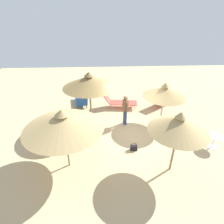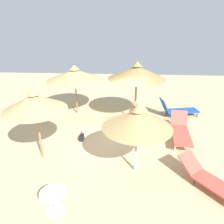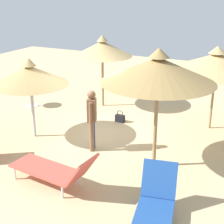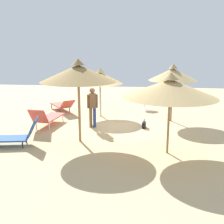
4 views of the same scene
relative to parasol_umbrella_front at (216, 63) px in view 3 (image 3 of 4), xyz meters
The scene contains 10 objects.
ground 4.17m from the parasol_umbrella_front, 37.30° to the left, with size 24.00×24.00×0.10m, color tan.
parasol_umbrella_front is the anchor object (origin of this frame).
parasol_umbrella_center 5.42m from the parasol_umbrella_front, 32.78° to the left, with size 2.17×2.17×2.35m.
parasol_umbrella_far_left 4.04m from the parasol_umbrella_front, ahead, with size 2.13×2.13×2.61m.
parasol_umbrella_near_right 3.16m from the parasol_umbrella_front, 75.78° to the left, with size 2.64×2.64×2.94m.
lounge_chair_edge 5.52m from the parasol_umbrella_front, 89.99° to the left, with size 1.08×2.12×0.96m.
lounge_chair_far_right 5.70m from the parasol_umbrella_front, 63.61° to the left, with size 2.15×0.90×0.93m.
person_standing_back 4.07m from the parasol_umbrella_front, 48.67° to the left, with size 0.30×0.43×1.69m.
handbag 3.47m from the parasol_umbrella_front, 15.82° to the left, with size 0.32×0.17×0.40m.
side_table_round 6.63m from the parasol_umbrella_front, ahead, with size 0.68×0.68×0.62m.
Camera 3 is at (-4.43, 8.04, 4.21)m, focal length 54.39 mm.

